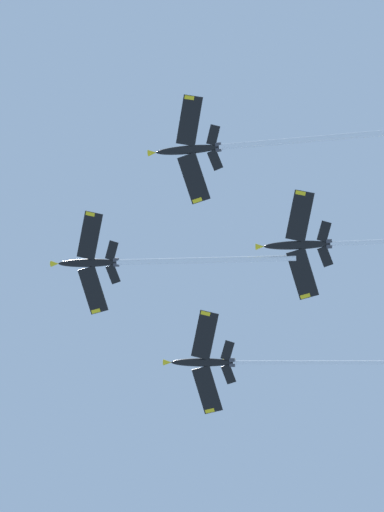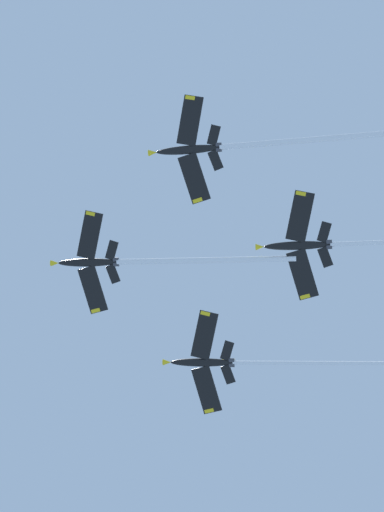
{
  "view_description": "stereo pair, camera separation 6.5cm",
  "coord_description": "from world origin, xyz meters",
  "px_view_note": "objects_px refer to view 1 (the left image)",
  "views": [
    {
      "loc": [
        7.56,
        9.4,
        1.93
      ],
      "look_at": [
        17.89,
        -0.73,
        151.07
      ],
      "focal_mm": 56.3,
      "sensor_mm": 36.0,
      "label": 1
    },
    {
      "loc": [
        7.61,
        9.45,
        1.93
      ],
      "look_at": [
        17.89,
        -0.73,
        151.07
      ],
      "focal_mm": 56.3,
      "sensor_mm": 36.0,
      "label": 2
    }
  ],
  "objects_px": {
    "jet_left_wing": "(245,145)",
    "jet_slot": "(332,244)",
    "jet_lead": "(140,262)",
    "jet_right_wing": "(242,362)"
  },
  "relations": [
    {
      "from": "jet_left_wing",
      "to": "jet_slot",
      "type": "xyz_separation_m",
      "value": [
        1.79,
        -23.52,
        -2.71
      ]
    },
    {
      "from": "jet_lead",
      "to": "jet_slot",
      "type": "height_order",
      "value": "jet_lead"
    },
    {
      "from": "jet_right_wing",
      "to": "jet_slot",
      "type": "relative_size",
      "value": 1.2
    },
    {
      "from": "jet_left_wing",
      "to": "jet_slot",
      "type": "distance_m",
      "value": 23.74
    },
    {
      "from": "jet_lead",
      "to": "jet_left_wing",
      "type": "bearing_deg",
      "value": 177.25
    },
    {
      "from": "jet_lead",
      "to": "jet_slot",
      "type": "bearing_deg",
      "value": -141.06
    },
    {
      "from": "jet_right_wing",
      "to": "jet_lead",
      "type": "bearing_deg",
      "value": 89.86
    },
    {
      "from": "jet_right_wing",
      "to": "jet_slot",
      "type": "distance_m",
      "value": 28.01
    },
    {
      "from": "jet_slot",
      "to": "jet_left_wing",
      "type": "bearing_deg",
      "value": 94.36
    },
    {
      "from": "jet_left_wing",
      "to": "jet_slot",
      "type": "bearing_deg",
      "value": -85.64
    }
  ]
}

